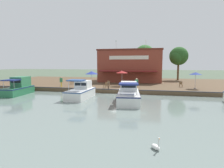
% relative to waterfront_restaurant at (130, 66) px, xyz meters
% --- Properties ---
extents(ground_plane, '(220.00, 220.00, 0.00)m').
position_rel_waterfront_restaurant_xyz_m(ground_plane, '(13.38, 0.15, -3.86)').
color(ground_plane, '#4C5B47').
extents(quay_deck, '(22.00, 56.00, 0.60)m').
position_rel_waterfront_restaurant_xyz_m(quay_deck, '(2.38, 0.15, -3.56)').
color(quay_deck, brown).
rests_on(quay_deck, ground).
extents(quay_edge_fender, '(0.20, 50.40, 0.10)m').
position_rel_waterfront_restaurant_xyz_m(quay_edge_fender, '(13.28, 0.15, -3.21)').
color(quay_edge_fender, '#2D2D33').
rests_on(quay_edge_fender, quay_deck).
extents(waterfront_restaurant, '(9.63, 12.65, 8.56)m').
position_rel_waterfront_restaurant_xyz_m(waterfront_restaurant, '(0.00, 0.00, 0.00)').
color(waterfront_restaurant, brown).
rests_on(waterfront_restaurant, quay_deck).
extents(patio_umbrella_by_entrance, '(1.76, 1.76, 2.45)m').
position_rel_waterfront_restaurant_xyz_m(patio_umbrella_by_entrance, '(9.70, 10.49, -1.04)').
color(patio_umbrella_by_entrance, '#B7B7B7').
rests_on(patio_umbrella_by_entrance, quay_deck).
extents(patio_umbrella_mid_patio_right, '(2.28, 2.28, 2.39)m').
position_rel_waterfront_restaurant_xyz_m(patio_umbrella_mid_patio_right, '(7.76, -6.05, -1.17)').
color(patio_umbrella_mid_patio_right, '#B7B7B7').
rests_on(patio_umbrella_mid_patio_right, quay_deck).
extents(patio_umbrella_near_quay_edge, '(1.98, 1.98, 2.53)m').
position_rel_waterfront_restaurant_xyz_m(patio_umbrella_near_quay_edge, '(8.88, -0.50, -0.96)').
color(patio_umbrella_near_quay_edge, '#B7B7B7').
rests_on(patio_umbrella_near_quay_edge, quay_deck).
extents(cafe_chair_back_row_seat, '(0.44, 0.44, 0.85)m').
position_rel_waterfront_restaurant_xyz_m(cafe_chair_back_row_seat, '(8.14, -9.61, -2.78)').
color(cafe_chair_back_row_seat, brown).
rests_on(cafe_chair_back_row_seat, quay_deck).
extents(cafe_chair_facing_river, '(0.44, 0.44, 0.85)m').
position_rel_waterfront_restaurant_xyz_m(cafe_chair_facing_river, '(8.24, 8.78, -2.78)').
color(cafe_chair_facing_river, brown).
rests_on(cafe_chair_facing_river, quay_deck).
extents(cafe_chair_far_corner_seat, '(0.46, 0.46, 0.85)m').
position_rel_waterfront_restaurant_xyz_m(cafe_chair_far_corner_seat, '(9.22, -2.70, -2.78)').
color(cafe_chair_far_corner_seat, brown).
rests_on(cafe_chair_far_corner_seat, quay_deck).
extents(cafe_chair_under_first_umbrella, '(0.60, 0.60, 0.85)m').
position_rel_waterfront_restaurant_xyz_m(cafe_chair_under_first_umbrella, '(11.72, -2.56, -2.78)').
color(cafe_chair_under_first_umbrella, brown).
rests_on(cafe_chair_under_first_umbrella, quay_deck).
extents(person_at_quay_edge, '(0.46, 0.46, 1.63)m').
position_rel_waterfront_restaurant_xyz_m(person_at_quay_edge, '(12.52, 2.11, -2.24)').
color(person_at_quay_edge, gold).
rests_on(person_at_quay_edge, quay_deck).
extents(person_near_entrance, '(0.46, 0.46, 1.63)m').
position_rel_waterfront_restaurant_xyz_m(person_near_entrance, '(12.05, -9.66, -2.24)').
color(person_near_entrance, gold).
rests_on(person_near_entrance, quay_deck).
extents(motorboat_distant_upstream, '(5.74, 2.29, 2.34)m').
position_rel_waterfront_restaurant_xyz_m(motorboat_distant_upstream, '(16.98, -4.22, -3.02)').
color(motorboat_distant_upstream, white).
rests_on(motorboat_distant_upstream, river_water).
extents(motorboat_fourth_along, '(7.32, 2.92, 2.20)m').
position_rel_waterfront_restaurant_xyz_m(motorboat_fourth_along, '(17.67, 1.56, -3.02)').
color(motorboat_fourth_along, white).
rests_on(motorboat_fourth_along, river_water).
extents(motorboat_mid_row, '(5.67, 2.47, 2.37)m').
position_rel_waterfront_restaurant_xyz_m(motorboat_mid_row, '(16.33, -13.57, -2.91)').
color(motorboat_mid_row, '#287047').
rests_on(motorboat_mid_row, river_water).
extents(mooring_post, '(0.22, 0.22, 0.97)m').
position_rel_waterfront_restaurant_xyz_m(mooring_post, '(13.03, -1.82, -2.76)').
color(mooring_post, '#473323').
rests_on(mooring_post, quay_deck).
extents(swan, '(0.62, 0.55, 0.69)m').
position_rel_waterfront_restaurant_xyz_m(swan, '(28.84, 4.10, -3.63)').
color(swan, white).
rests_on(swan, river_water).
extents(tree_upstream_bank, '(4.22, 4.02, 7.37)m').
position_rel_waterfront_restaurant_xyz_m(tree_upstream_bank, '(-3.90, 10.09, 1.97)').
color(tree_upstream_bank, brown).
rests_on(tree_upstream_bank, quay_deck).
extents(tree_behind_restaurant, '(4.69, 4.47, 7.84)m').
position_rel_waterfront_restaurant_xyz_m(tree_behind_restaurant, '(-2.79, 2.66, 2.21)').
color(tree_behind_restaurant, brown).
rests_on(tree_behind_restaurant, quay_deck).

